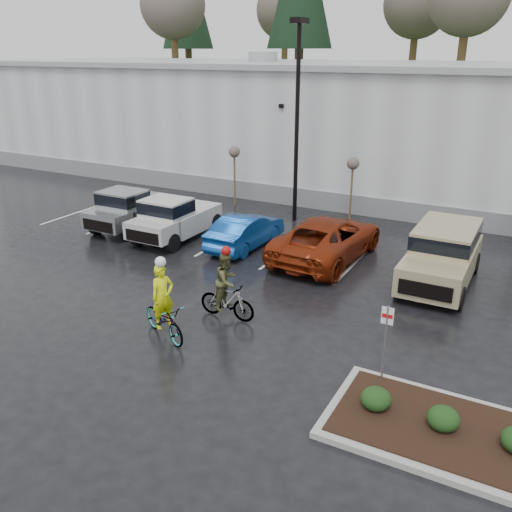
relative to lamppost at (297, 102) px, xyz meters
The scene contains 16 objects.
ground 13.87m from the lamppost, 71.57° to the right, with size 120.00×120.00×0.00m, color black.
warehouse 10.95m from the lamppost, 68.18° to the left, with size 60.50×15.50×7.20m.
wooded_ridge 33.35m from the lamppost, 83.09° to the left, with size 80.00×25.00×6.00m, color #273B18.
lamppost is the anchor object (origin of this frame).
sapling_west 5.07m from the lamppost, 165.96° to the left, with size 0.60×0.60×3.20m.
sapling_mid 4.00m from the lamppost, 21.80° to the left, with size 0.60×0.60×3.20m.
shrub_a 16.15m from the lamppost, 58.39° to the right, with size 0.70×0.70×0.52m, color black.
shrub_b 16.94m from the lamppost, 53.84° to the right, with size 0.70×0.70×0.52m, color black.
fire_lane_sign 14.78m from the lamppost, 56.54° to the right, with size 0.30×0.05×2.20m.
pickup_silver 8.94m from the lamppost, 144.10° to the right, with size 2.10×5.20×1.96m, color #999DA0, non-canonical shape.
pickup_white 7.53m from the lamppost, 126.75° to the right, with size 2.10×5.20×1.96m, color #BABAB6, non-canonical shape.
car_blue 6.70m from the lamppost, 93.03° to the right, with size 1.52×4.37×1.44m, color #0D4194.
car_red 7.17m from the lamppost, 51.26° to the right, with size 2.82×6.12×1.70m, color maroon.
suv_tan 10.21m from the lamppost, 30.64° to the right, with size 2.20×5.10×2.06m, color tan, non-canonical shape.
cyclist_hivis 13.42m from the lamppost, 83.09° to the right, with size 2.20×1.50×2.52m.
cyclist_olive 11.82m from the lamppost, 76.70° to the right, with size 1.85×0.89×2.40m.
Camera 1 is at (6.54, -11.50, 7.92)m, focal length 38.00 mm.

